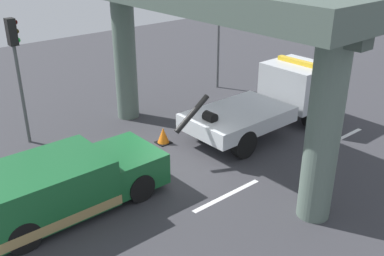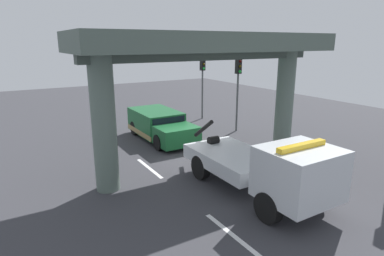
{
  "view_description": "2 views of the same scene",
  "coord_description": "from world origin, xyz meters",
  "px_view_note": "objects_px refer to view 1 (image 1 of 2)",
  "views": [
    {
      "loc": [
        -7.94,
        -10.13,
        7.15
      ],
      "look_at": [
        0.07,
        -0.73,
        1.58
      ],
      "focal_mm": 41.38,
      "sensor_mm": 36.0,
      "label": 1
    },
    {
      "loc": [
        12.55,
        -7.71,
        5.45
      ],
      "look_at": [
        -0.07,
        -0.14,
        1.54
      ],
      "focal_mm": 30.28,
      "sensor_mm": 36.0,
      "label": 2
    }
  ],
  "objects_px": {
    "traffic_light_far": "(16,55)",
    "traffic_cone_orange": "(163,136)",
    "traffic_light_mid": "(219,21)",
    "towed_van_green": "(63,186)",
    "tow_truck_white": "(273,98)"
  },
  "relations": [
    {
      "from": "traffic_light_mid",
      "to": "traffic_cone_orange",
      "type": "bearing_deg",
      "value": -150.7
    },
    {
      "from": "towed_van_green",
      "to": "traffic_light_far",
      "type": "relative_size",
      "value": 1.16
    },
    {
      "from": "traffic_light_far",
      "to": "traffic_cone_orange",
      "type": "bearing_deg",
      "value": -41.66
    },
    {
      "from": "traffic_cone_orange",
      "to": "towed_van_green",
      "type": "bearing_deg",
      "value": -160.74
    },
    {
      "from": "traffic_light_far",
      "to": "traffic_light_mid",
      "type": "bearing_deg",
      "value": 0.0
    },
    {
      "from": "traffic_cone_orange",
      "to": "tow_truck_white",
      "type": "bearing_deg",
      "value": -21.34
    },
    {
      "from": "towed_van_green",
      "to": "traffic_light_far",
      "type": "bearing_deg",
      "value": 79.1
    },
    {
      "from": "towed_van_green",
      "to": "tow_truck_white",
      "type": "bearing_deg",
      "value": 0.01
    },
    {
      "from": "traffic_light_far",
      "to": "towed_van_green",
      "type": "bearing_deg",
      "value": -100.9
    },
    {
      "from": "towed_van_green",
      "to": "traffic_cone_orange",
      "type": "xyz_separation_m",
      "value": [
        4.61,
        1.61,
        -0.5
      ]
    },
    {
      "from": "towed_van_green",
      "to": "traffic_light_far",
      "type": "distance_m",
      "value": 5.56
    },
    {
      "from": "traffic_light_mid",
      "to": "traffic_cone_orange",
      "type": "height_order",
      "value": "traffic_light_mid"
    },
    {
      "from": "traffic_light_mid",
      "to": "traffic_cone_orange",
      "type": "relative_size",
      "value": 7.48
    },
    {
      "from": "towed_van_green",
      "to": "traffic_cone_orange",
      "type": "bearing_deg",
      "value": 19.26
    },
    {
      "from": "traffic_light_far",
      "to": "traffic_cone_orange",
      "type": "xyz_separation_m",
      "value": [
        3.67,
        -3.27,
        -2.99
      ]
    }
  ]
}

